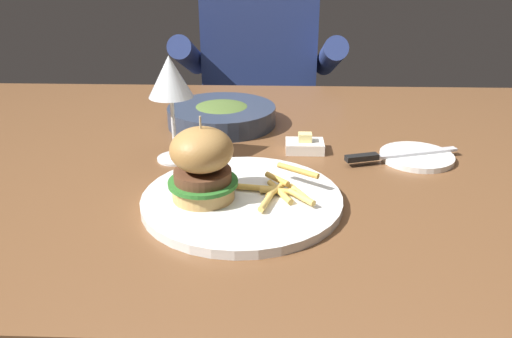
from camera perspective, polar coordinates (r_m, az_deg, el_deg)
The scene contains 10 objects.
dining_table at distance 0.97m, azimuth -0.48°, elevation -2.11°, with size 1.48×0.99×0.74m.
main_plate at distance 0.75m, azimuth -1.61°, elevation -3.50°, with size 0.30×0.30×0.01m, color white.
burger_sandwich at distance 0.72m, azimuth -6.17°, elevation 0.59°, with size 0.10×0.10×0.13m.
fries_pile at distance 0.75m, azimuth 2.92°, elevation -2.20°, with size 0.13×0.12×0.03m.
wine_glass at distance 0.87m, azimuth -9.78°, elevation 9.94°, with size 0.08×0.08×0.19m.
bread_plate at distance 0.95m, azimuth 17.87°, elevation 1.35°, with size 0.13×0.13×0.01m, color white.
table_knife at distance 0.92m, azimuth 15.27°, elevation 1.56°, with size 0.21×0.08×0.01m.
butter_dish at distance 0.94m, azimuth 5.58°, elevation 2.70°, with size 0.07×0.05×0.04m.
soup_bowl at distance 1.09m, azimuth -3.94°, elevation 6.23°, with size 0.23×0.23×0.05m.
diner_person at distance 1.73m, azimuth 0.40°, elevation 6.13°, with size 0.51×0.36×1.18m.
Camera 1 is at (0.04, -0.87, 1.09)m, focal length 35.00 mm.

